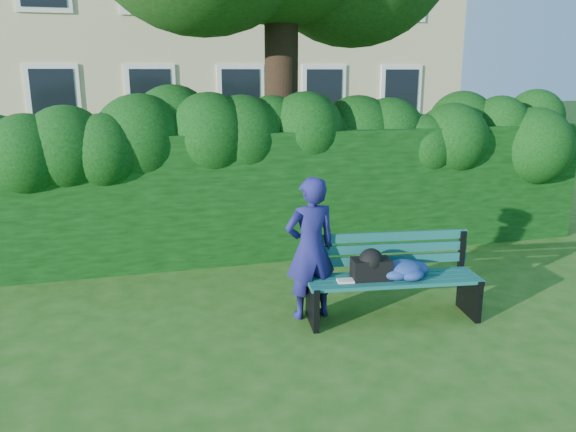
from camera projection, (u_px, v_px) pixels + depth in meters
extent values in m
plane|color=#275815|center=(302.00, 312.00, 6.24)|extent=(80.00, 80.00, 0.00)
cube|color=white|center=(54.00, 96.00, 14.16)|extent=(1.30, 0.08, 1.60)
cube|color=black|center=(53.00, 96.00, 14.12)|extent=(1.05, 0.04, 1.35)
cube|color=white|center=(151.00, 95.00, 14.77)|extent=(1.30, 0.08, 1.60)
cube|color=black|center=(151.00, 95.00, 14.73)|extent=(1.05, 0.04, 1.35)
cube|color=white|center=(241.00, 94.00, 15.38)|extent=(1.30, 0.08, 1.60)
cube|color=black|center=(241.00, 95.00, 15.34)|extent=(1.05, 0.04, 1.35)
cube|color=white|center=(324.00, 94.00, 15.99)|extent=(1.30, 0.08, 1.60)
cube|color=black|center=(324.00, 94.00, 15.95)|extent=(1.05, 0.04, 1.35)
cube|color=white|center=(401.00, 93.00, 16.59)|extent=(1.30, 0.08, 1.60)
cube|color=black|center=(401.00, 93.00, 16.56)|extent=(1.05, 0.04, 1.35)
cube|color=black|center=(259.00, 193.00, 8.07)|extent=(10.00, 1.00, 1.80)
cylinder|color=black|center=(281.00, 77.00, 8.64)|extent=(0.51, 0.51, 5.04)
cube|color=#0F4D46|center=(399.00, 285.00, 5.78)|extent=(1.84, 0.33, 0.04)
cube|color=#0F4D46|center=(395.00, 281.00, 5.89)|extent=(1.84, 0.33, 0.04)
cube|color=#0F4D46|center=(391.00, 277.00, 6.01)|extent=(1.84, 0.33, 0.04)
cube|color=#0F4D46|center=(388.00, 273.00, 6.12)|extent=(1.84, 0.33, 0.04)
cube|color=#0F4D46|center=(386.00, 260.00, 6.17)|extent=(1.83, 0.27, 0.10)
cube|color=#0F4D46|center=(387.00, 248.00, 6.15)|extent=(1.83, 0.27, 0.10)
cube|color=#0F4D46|center=(387.00, 237.00, 6.12)|extent=(1.83, 0.27, 0.10)
cube|color=black|center=(312.00, 304.00, 5.89)|extent=(0.12, 0.50, 0.44)
cube|color=black|center=(308.00, 257.00, 6.04)|extent=(0.07, 0.07, 0.45)
cube|color=black|center=(313.00, 286.00, 5.79)|extent=(0.11, 0.42, 0.05)
cube|color=black|center=(469.00, 295.00, 6.12)|extent=(0.12, 0.50, 0.44)
cube|color=black|center=(462.00, 250.00, 6.27)|extent=(0.07, 0.07, 0.45)
cube|color=black|center=(473.00, 278.00, 6.02)|extent=(0.11, 0.42, 0.05)
cube|color=white|center=(346.00, 281.00, 5.83)|extent=(0.20, 0.15, 0.02)
cube|color=black|center=(371.00, 269.00, 5.89)|extent=(0.42, 0.28, 0.22)
imported|color=navy|center=(310.00, 248.00, 5.93)|extent=(0.60, 0.42, 1.55)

